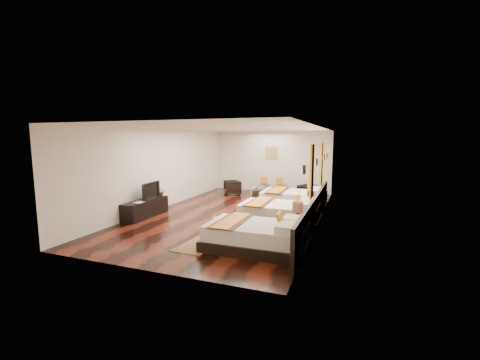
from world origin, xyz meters
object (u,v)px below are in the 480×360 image
at_px(tv, 149,191).
at_px(book, 135,202).
at_px(tv_console, 146,208).
at_px(bed_mid, 281,213).
at_px(sofa, 272,190).
at_px(bed_near, 258,236).
at_px(figurine, 159,191).
at_px(nightstand_b, 310,209).
at_px(table_plant, 268,188).
at_px(armchair_left, 232,188).
at_px(nightstand_a, 297,228).
at_px(bed_far, 295,199).
at_px(coffee_table, 265,195).
at_px(armchair_right, 309,193).

xyz_separation_m(tv, book, (-0.05, -0.61, -0.26)).
bearing_deg(tv_console, book, -90.00).
xyz_separation_m(bed_mid, sofa, (-1.37, 4.25, -0.05)).
distance_m(bed_near, tv, 4.49).
bearing_deg(bed_near, figurine, 151.81).
xyz_separation_m(bed_near, tv, (-4.15, 1.63, 0.52)).
height_order(nightstand_b, book, nightstand_b).
relative_size(sofa, table_plant, 7.50).
distance_m(sofa, armchair_left, 1.75).
height_order(nightstand_a, book, nightstand_a).
bearing_deg(bed_near, bed_far, 90.00).
bearing_deg(armchair_left, nightstand_b, 18.77).
height_order(tv_console, coffee_table, tv_console).
xyz_separation_m(bed_near, table_plant, (-1.23, 5.41, 0.22)).
height_order(bed_near, armchair_left, bed_near).
xyz_separation_m(bed_far, armchair_right, (0.30, 1.45, 0.02)).
height_order(bed_far, figurine, figurine).
height_order(tv, coffee_table, tv).
bearing_deg(bed_far, book, -140.14).
bearing_deg(bed_mid, nightstand_a, -62.63).
height_order(nightstand_b, armchair_right, nightstand_b).
bearing_deg(coffee_table, tv, -125.94).
xyz_separation_m(bed_near, armchair_right, (0.30, 5.97, 0.02)).
relative_size(bed_mid, nightstand_a, 2.41).
distance_m(tv_console, sofa, 5.75).
height_order(bed_far, armchair_left, bed_far).
bearing_deg(nightstand_b, bed_mid, -131.50).
height_order(book, coffee_table, book).
height_order(bed_near, nightstand_a, nightstand_a).
relative_size(figurine, armchair_left, 0.50).
xyz_separation_m(nightstand_a, sofa, (-2.12, 5.68, -0.08)).
bearing_deg(sofa, table_plant, -91.98).
bearing_deg(coffee_table, armchair_left, 159.63).
distance_m(tv_console, figurine, 0.87).
bearing_deg(coffee_table, sofa, 90.00).
relative_size(nightstand_b, tv, 0.92).
bearing_deg(sofa, bed_far, -64.82).
height_order(nightstand_a, sofa, nightstand_a).
bearing_deg(armchair_right, table_plant, 133.48).
height_order(bed_far, nightstand_a, nightstand_a).
bearing_deg(tv_console, bed_far, 35.73).
height_order(bed_mid, bed_far, same).
relative_size(tv, figurine, 2.74).
distance_m(book, coffee_table, 5.28).
distance_m(tv_console, armchair_right, 6.34).
height_order(tv_console, tv, tv).
bearing_deg(table_plant, nightstand_b, -49.43).
height_order(tv, figurine, tv).
bearing_deg(sofa, bed_mid, -81.53).
xyz_separation_m(bed_mid, nightstand_b, (0.75, 0.84, 0.00)).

